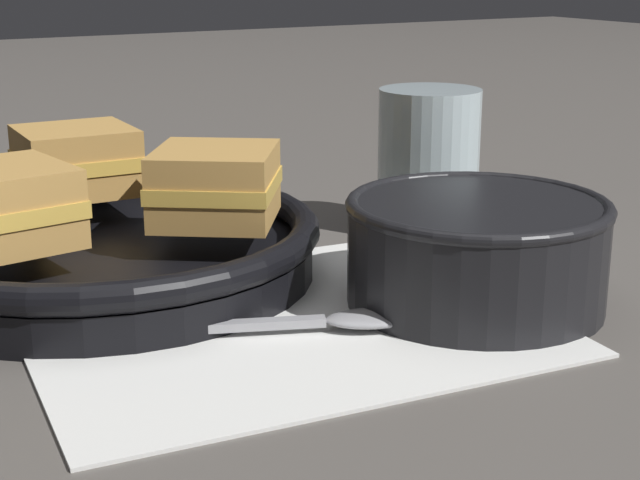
# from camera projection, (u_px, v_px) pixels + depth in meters

# --- Properties ---
(ground_plane) EXTENTS (4.00, 4.00, 0.00)m
(ground_plane) POSITION_uv_depth(u_px,v_px,m) (366.00, 300.00, 0.60)
(ground_plane) COLOR #56514C
(napkin) EXTENTS (0.31, 0.27, 0.00)m
(napkin) POSITION_uv_depth(u_px,v_px,m) (280.00, 319.00, 0.56)
(napkin) COLOR white
(napkin) RESTS_ON ground_plane
(soup_bowl) EXTENTS (0.16, 0.16, 0.07)m
(soup_bowl) POSITION_uv_depth(u_px,v_px,m) (477.00, 245.00, 0.58)
(soup_bowl) COLOR black
(soup_bowl) RESTS_ON ground_plane
(spoon) EXTENTS (0.17, 0.08, 0.01)m
(spoon) POSITION_uv_depth(u_px,v_px,m) (332.00, 320.00, 0.55)
(spoon) COLOR #9E9EA3
(spoon) RESTS_ON napkin
(skillet) EXTENTS (0.31, 0.35, 0.04)m
(skillet) POSITION_uv_depth(u_px,v_px,m) (101.00, 248.00, 0.63)
(skillet) COLOR black
(skillet) RESTS_ON ground_plane
(sandwich_near_left) EXTENTS (0.08, 0.08, 0.05)m
(sandwich_near_left) POSITION_uv_depth(u_px,v_px,m) (76.00, 160.00, 0.69)
(sandwich_near_left) COLOR #C18E47
(sandwich_near_left) RESTS_ON skillet
(sandwich_near_right) EXTENTS (0.09, 0.09, 0.05)m
(sandwich_near_right) POSITION_uv_depth(u_px,v_px,m) (1.00, 206.00, 0.56)
(sandwich_near_right) COLOR #C18E47
(sandwich_near_right) RESTS_ON skillet
(sandwich_far_left) EXTENTS (0.11, 0.11, 0.05)m
(sandwich_far_left) POSITION_uv_depth(u_px,v_px,m) (215.00, 185.00, 0.61)
(sandwich_far_left) COLOR #C18E47
(sandwich_far_left) RESTS_ON skillet
(drinking_glass) EXTENTS (0.08, 0.08, 0.11)m
(drinking_glass) POSITION_uv_depth(u_px,v_px,m) (428.00, 161.00, 0.73)
(drinking_glass) COLOR silver
(drinking_glass) RESTS_ON ground_plane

